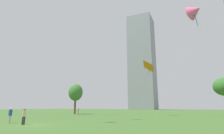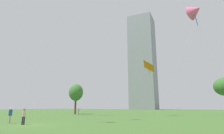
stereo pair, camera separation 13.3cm
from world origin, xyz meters
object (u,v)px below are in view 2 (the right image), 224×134
object	(u,v)px
person_standing_1	(78,111)
park_tree_0	(76,92)
kite_flying_1	(195,11)
distant_highrise_0	(143,62)
person_standing_0	(24,115)
kite_flying_2	(149,67)
person_standing_2	(10,114)

from	to	relation	value
person_standing_1	park_tree_0	size ratio (longest dim) A/B	0.21
kite_flying_1	distant_highrise_0	xyz separation A→B (m)	(-49.06, 112.91, 22.91)
person_standing_0	kite_flying_2	bearing A→B (deg)	-159.10
person_standing_2	park_tree_0	distance (m)	28.24
kite_flying_1	distant_highrise_0	world-z (taller)	distant_highrise_0
person_standing_2	person_standing_1	bearing A→B (deg)	-27.81
kite_flying_1	distant_highrise_0	distance (m)	125.22
person_standing_1	distant_highrise_0	distance (m)	116.30
person_standing_0	person_standing_1	distance (m)	24.46
person_standing_0	person_standing_1	world-z (taller)	person_standing_1
person_standing_0	kite_flying_1	xyz separation A→B (m)	(17.29, 16.57, 16.17)
person_standing_1	park_tree_0	bearing A→B (deg)	50.57
kite_flying_2	person_standing_0	bearing A→B (deg)	-101.65
person_standing_0	kite_flying_1	distance (m)	28.90
person_standing_1	person_standing_2	xyz separation A→B (m)	(7.64, -21.63, 0.02)
kite_flying_1	person_standing_0	bearing A→B (deg)	-136.21
person_standing_1	kite_flying_2	distance (m)	20.17
park_tree_0	person_standing_2	bearing A→B (deg)	-64.94
person_standing_0	park_tree_0	xyz separation A→B (m)	(-14.89, 25.56, 4.83)
person_standing_1	person_standing_2	distance (m)	22.94
person_standing_0	park_tree_0	bearing A→B (deg)	-117.22
park_tree_0	kite_flying_1	bearing A→B (deg)	-15.59
park_tree_0	distant_highrise_0	distance (m)	110.72
kite_flying_2	park_tree_0	bearing A→B (deg)	-174.47
kite_flying_1	distant_highrise_0	size ratio (longest dim) A/B	0.23
person_standing_0	kite_flying_1	world-z (taller)	kite_flying_1
person_standing_2	person_standing_0	bearing A→B (deg)	-143.64
person_standing_2	kite_flying_1	distance (m)	30.66
park_tree_0	distant_highrise_0	xyz separation A→B (m)	(-16.88, 103.92, 34.25)
distant_highrise_0	person_standing_2	bearing A→B (deg)	-82.81
kite_flying_2	park_tree_0	world-z (taller)	kite_flying_2
person_standing_2	park_tree_0	world-z (taller)	park_tree_0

